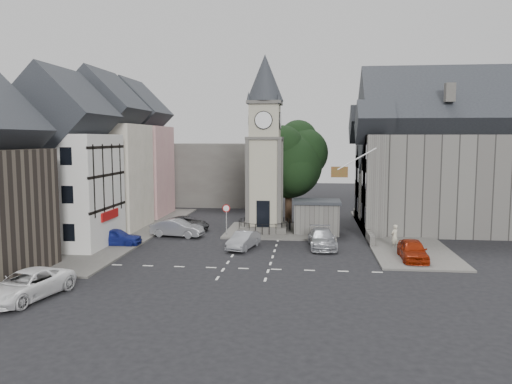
# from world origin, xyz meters

# --- Properties ---
(ground) EXTENTS (120.00, 120.00, 0.00)m
(ground) POSITION_xyz_m (0.00, 0.00, 0.00)
(ground) COLOR black
(ground) RESTS_ON ground
(pavement_west) EXTENTS (6.00, 30.00, 0.14)m
(pavement_west) POSITION_xyz_m (-12.50, 6.00, 0.07)
(pavement_west) COLOR #595651
(pavement_west) RESTS_ON ground
(pavement_east) EXTENTS (6.00, 26.00, 0.14)m
(pavement_east) POSITION_xyz_m (12.00, 8.00, 0.07)
(pavement_east) COLOR #595651
(pavement_east) RESTS_ON ground
(central_island) EXTENTS (10.00, 8.00, 0.16)m
(central_island) POSITION_xyz_m (1.50, 8.00, 0.08)
(central_island) COLOR #595651
(central_island) RESTS_ON ground
(road_markings) EXTENTS (20.00, 8.00, 0.01)m
(road_markings) POSITION_xyz_m (0.00, -5.50, 0.01)
(road_markings) COLOR silver
(road_markings) RESTS_ON ground
(clock_tower) EXTENTS (4.86, 4.86, 16.25)m
(clock_tower) POSITION_xyz_m (0.00, 7.99, 8.12)
(clock_tower) COLOR #4C4944
(clock_tower) RESTS_ON ground
(stone_shelter) EXTENTS (4.30, 3.30, 3.08)m
(stone_shelter) POSITION_xyz_m (4.80, 7.50, 1.55)
(stone_shelter) COLOR #5A5753
(stone_shelter) RESTS_ON ground
(town_tree) EXTENTS (7.20, 7.20, 10.80)m
(town_tree) POSITION_xyz_m (2.00, 13.00, 6.97)
(town_tree) COLOR black
(town_tree) RESTS_ON ground
(warning_sign_post) EXTENTS (0.70, 0.19, 2.85)m
(warning_sign_post) POSITION_xyz_m (-3.20, 5.43, 2.03)
(warning_sign_post) COLOR black
(warning_sign_post) RESTS_ON ground
(terrace_pink) EXTENTS (8.10, 7.60, 12.80)m
(terrace_pink) POSITION_xyz_m (-15.50, 16.00, 6.58)
(terrace_pink) COLOR #C7888E
(terrace_pink) RESTS_ON ground
(terrace_cream) EXTENTS (8.10, 7.60, 12.80)m
(terrace_cream) POSITION_xyz_m (-15.50, 8.00, 6.58)
(terrace_cream) COLOR beige
(terrace_cream) RESTS_ON ground
(terrace_tudor) EXTENTS (8.10, 7.60, 12.00)m
(terrace_tudor) POSITION_xyz_m (-15.50, 0.00, 6.19)
(terrace_tudor) COLOR silver
(terrace_tudor) RESTS_ON ground
(backdrop_west) EXTENTS (20.00, 10.00, 8.00)m
(backdrop_west) POSITION_xyz_m (-12.00, 28.00, 4.00)
(backdrop_west) COLOR #4C4944
(backdrop_west) RESTS_ON ground
(east_building) EXTENTS (14.40, 11.40, 12.60)m
(east_building) POSITION_xyz_m (15.59, 11.00, 6.26)
(east_building) COLOR #5A5753
(east_building) RESTS_ON ground
(east_boundary_wall) EXTENTS (0.40, 16.00, 0.90)m
(east_boundary_wall) POSITION_xyz_m (9.20, 10.00, 0.45)
(east_boundary_wall) COLOR #5A5753
(east_boundary_wall) RESTS_ON ground
(flagpole) EXTENTS (3.68, 0.10, 2.74)m
(flagpole) POSITION_xyz_m (8.00, 4.00, 7.00)
(flagpole) COLOR white
(flagpole) RESTS_ON ground
(car_west_blue) EXTENTS (4.35, 1.90, 1.46)m
(car_west_blue) POSITION_xyz_m (-11.50, 0.44, 0.73)
(car_west_blue) COLOR navy
(car_west_blue) RESTS_ON ground
(car_west_silver) EXTENTS (4.85, 2.30, 1.54)m
(car_west_silver) POSITION_xyz_m (-7.50, 4.71, 0.77)
(car_west_silver) COLOR gray
(car_west_silver) RESTS_ON ground
(car_west_grey) EXTENTS (5.15, 3.94, 1.30)m
(car_west_grey) POSITION_xyz_m (-7.50, 8.00, 0.65)
(car_west_grey) COLOR #2E2F31
(car_west_grey) RESTS_ON ground
(car_island_silver) EXTENTS (2.41, 4.36, 1.36)m
(car_island_silver) POSITION_xyz_m (-1.00, 0.50, 0.68)
(car_island_silver) COLOR #9EA0A6
(car_island_silver) RESTS_ON ground
(car_island_east) EXTENTS (2.38, 5.22, 1.48)m
(car_island_east) POSITION_xyz_m (5.19, 1.57, 0.74)
(car_island_east) COLOR #A8ABB0
(car_island_east) RESTS_ON ground
(car_east_red) EXTENTS (1.88, 4.47, 1.51)m
(car_east_red) POSITION_xyz_m (11.50, -2.05, 0.75)
(car_east_red) COLOR #952008
(car_east_red) RESTS_ON ground
(van_sw_white) EXTENTS (3.71, 5.94, 1.53)m
(van_sw_white) POSITION_xyz_m (-11.04, -13.05, 0.77)
(van_sw_white) COLOR white
(van_sw_white) RESTS_ON ground
(pedestrian) EXTENTS (0.82, 0.79, 1.89)m
(pedestrian) POSITION_xyz_m (10.90, 2.00, 0.95)
(pedestrian) COLOR beige
(pedestrian) RESTS_ON ground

